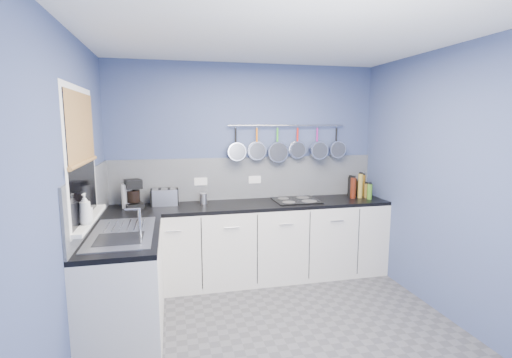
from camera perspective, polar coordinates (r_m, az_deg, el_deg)
name	(u,v)px	position (r m, az deg, el deg)	size (l,w,h in m)	color
floor	(281,334)	(3.53, 3.80, -22.55)	(3.20, 3.00, 0.02)	#47474C
ceiling	(284,31)	(3.10, 4.29, 21.54)	(3.20, 3.00, 0.02)	white
wall_back	(246,170)	(4.52, -1.53, 1.43)	(3.20, 0.02, 2.50)	#3C4873
wall_front	(384,255)	(1.73, 18.95, -10.95)	(3.20, 0.02, 2.50)	#3C4873
wall_left	(70,201)	(3.03, -26.55, -3.06)	(0.02, 3.00, 2.50)	#3C4873
wall_right	(451,185)	(3.86, 27.58, -0.81)	(0.02, 3.00, 2.50)	#3C4873
backsplash_back	(246,178)	(4.51, -1.47, 0.14)	(3.20, 0.02, 0.50)	gray
backsplash_left	(91,198)	(3.62, -23.91, -2.73)	(0.02, 1.80, 0.50)	gray
cabinet_run_back	(252,243)	(4.41, -0.68, -9.71)	(3.20, 0.60, 0.86)	silver
worktop_back	(252,205)	(4.29, -0.69, -3.99)	(3.20, 0.60, 0.04)	black
cabinet_run_left	(125,286)	(3.50, -19.32, -15.20)	(0.60, 1.20, 0.86)	silver
worktop_left	(122,236)	(3.35, -19.71, -8.13)	(0.60, 1.20, 0.04)	black
window_frame	(81,156)	(3.27, -25.09, 3.15)	(0.01, 1.00, 1.10)	white
window_glass	(82,156)	(3.27, -25.01, 3.15)	(0.01, 0.90, 1.00)	black
bamboo_blind	(81,128)	(3.26, -25.12, 7.09)	(0.01, 0.90, 0.55)	#AF6C35
window_sill	(89,219)	(3.35, -24.11, -5.63)	(0.10, 0.98, 0.03)	white
sink_unit	(122,233)	(3.34, -19.73, -7.73)	(0.50, 0.95, 0.01)	silver
mixer_tap	(140,223)	(3.12, -17.30, -6.37)	(0.12, 0.08, 0.26)	silver
socket_left	(201,181)	(4.43, -8.42, -0.38)	(0.15, 0.01, 0.09)	white
socket_right	(255,180)	(4.53, -0.19, -0.10)	(0.15, 0.01, 0.09)	white
pot_rail	(288,125)	(4.55, 4.84, 8.14)	(0.02, 0.02, 1.45)	silver
soap_bottle_a	(85,209)	(3.12, -24.64, -4.16)	(0.09, 0.09, 0.24)	white
soap_bottle_b	(86,212)	(3.16, -24.46, -4.60)	(0.08, 0.08, 0.17)	white
paper_towel	(127,196)	(4.26, -19.08, -2.50)	(0.12, 0.12, 0.26)	white
coffee_maker	(134,194)	(4.22, -18.18, -2.20)	(0.17, 0.19, 0.31)	black
toaster	(165,197)	(4.30, -13.77, -2.69)	(0.28, 0.16, 0.18)	silver
canister	(203,199)	(4.28, -8.02, -2.97)	(0.08, 0.08, 0.12)	silver
hob	(296,200)	(4.44, 6.13, -3.26)	(0.51, 0.45, 0.01)	black
pan_0	(236,143)	(4.40, -3.10, 5.49)	(0.22, 0.12, 0.41)	silver
pan_1	(257,143)	(4.45, 0.14, 5.54)	(0.22, 0.06, 0.41)	silver
pan_2	(277,144)	(4.51, 3.30, 5.34)	(0.25, 0.07, 0.44)	silver
pan_3	(298,142)	(4.59, 6.36, 5.63)	(0.21, 0.06, 0.40)	silver
pan_4	(317,142)	(4.68, 9.31, 5.55)	(0.22, 0.12, 0.41)	silver
pan_5	(336,142)	(4.78, 12.15, 5.60)	(0.21, 0.09, 0.40)	silver
condiment_0	(363,185)	(4.88, 16.00, -0.95)	(0.06, 0.06, 0.27)	#8C5914
condiment_1	(355,188)	(4.86, 14.93, -1.36)	(0.06, 0.06, 0.20)	black
condiment_2	(350,187)	(4.78, 14.19, -1.17)	(0.07, 0.07, 0.25)	black
condiment_3	(366,191)	(4.78, 16.43, -1.71)	(0.05, 0.05, 0.17)	brown
condiment_4	(360,186)	(4.74, 15.63, -1.01)	(0.06, 0.06, 0.30)	olive
condiment_5	(353,188)	(4.70, 14.61, -1.33)	(0.07, 0.07, 0.25)	#4C190C
condiment_6	(370,192)	(4.70, 16.95, -1.86)	(0.06, 0.06, 0.18)	#3F721E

